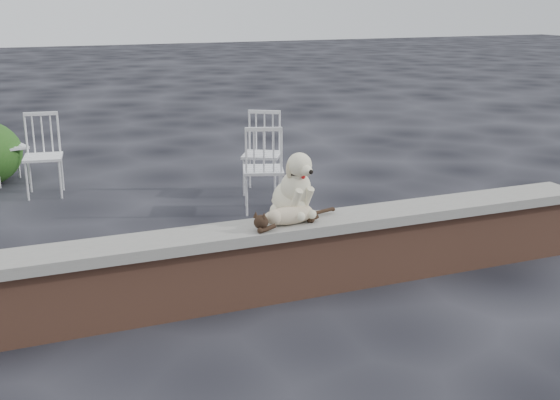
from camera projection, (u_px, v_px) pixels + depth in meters
name	position (u px, v px, depth m)	size (l,w,h in m)	color
ground	(238.00, 302.00, 5.28)	(60.00, 60.00, 0.00)	black
brick_wall	(238.00, 271.00, 5.21)	(6.00, 0.30, 0.50)	brown
capstone	(237.00, 234.00, 5.13)	(6.20, 0.40, 0.08)	slate
dog	(291.00, 184.00, 5.31)	(0.35, 0.46, 0.54)	beige
cat	(289.00, 214.00, 5.20)	(0.91, 0.22, 0.15)	tan
chair_d	(262.00, 153.00, 8.11)	(0.56, 0.56, 0.94)	white
chair_e	(6.00, 145.00, 8.53)	(0.56, 0.56, 0.94)	white
chair_b	(43.00, 156.00, 7.99)	(0.56, 0.56, 0.94)	white
chair_c	(263.00, 168.00, 7.41)	(0.56, 0.56, 0.94)	white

